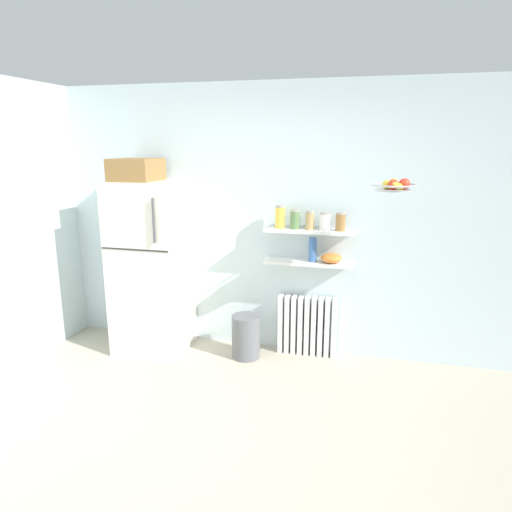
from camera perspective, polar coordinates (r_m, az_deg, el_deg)
The scene contains 15 objects.
ground_plane at distance 3.60m, azimuth -2.89°, elevation -20.81°, with size 7.04×7.04×0.00m, color #B2A893.
back_wall at distance 4.53m, azimuth 2.67°, elevation 4.31°, with size 7.04×0.10×2.60m, color silver.
refrigerator at distance 4.67m, azimuth -12.82°, elevation -0.83°, with size 0.68×0.65×1.90m.
radiator at distance 4.63m, azimuth 6.33°, elevation -8.52°, with size 0.57×0.12×0.59m.
wall_shelf_lower at distance 4.39m, azimuth 6.50°, elevation -0.81°, with size 0.84×0.22×0.03m, color white.
wall_shelf_upper at distance 4.33m, azimuth 6.61°, elevation 3.10°, with size 0.84×0.22×0.03m, color white.
storage_jar_0 at distance 4.35m, azimuth 2.99°, elevation 4.82°, with size 0.09×0.09×0.22m.
storage_jar_1 at distance 4.33m, azimuth 4.81°, elevation 4.53°, with size 0.09×0.09×0.18m.
storage_jar_2 at distance 4.31m, azimuth 6.65°, elevation 4.39°, with size 0.08×0.08×0.18m.
storage_jar_3 at distance 4.30m, azimuth 8.50°, elevation 4.25°, with size 0.10×0.10×0.17m.
storage_jar_4 at distance 4.28m, azimuth 10.36°, elevation 4.18°, with size 0.09×0.09×0.17m.
vase at distance 4.36m, azimuth 6.98°, elevation 0.79°, with size 0.07×0.07×0.23m, color #38609E.
shelf_bowl at distance 4.36m, azimuth 9.25°, elevation -0.25°, with size 0.20×0.20×0.09m, color orange.
trash_bin at distance 4.56m, azimuth -1.26°, elevation -9.88°, with size 0.27×0.27×0.43m, color slate.
hanging_fruit_basket at distance 3.82m, azimuth 16.74°, elevation 8.32°, with size 0.35×0.35×0.10m.
Camera 1 is at (0.89, -2.33, 2.04)m, focal length 32.47 mm.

